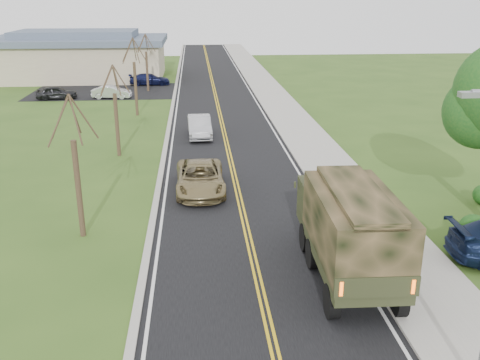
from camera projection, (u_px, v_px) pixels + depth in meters
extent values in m
cube|color=black|center=(217.00, 101.00, 51.57)|extent=(8.00, 120.00, 0.01)
cube|color=#9E998E|center=(259.00, 99.00, 51.89)|extent=(0.30, 120.00, 0.12)
cube|color=#9E998E|center=(277.00, 99.00, 52.03)|extent=(3.20, 120.00, 0.10)
cube|color=#9E998E|center=(173.00, 101.00, 51.22)|extent=(0.30, 120.00, 0.10)
cube|color=gray|center=(471.00, 95.00, 11.22)|extent=(0.50, 0.22, 0.12)
cylinder|color=#38281C|center=(78.00, 189.00, 22.10)|extent=(0.24, 0.24, 4.20)
cylinder|color=#38281C|center=(84.00, 117.00, 21.26)|extent=(1.01, 0.33, 1.90)
cylinder|color=#38281C|center=(75.00, 116.00, 21.71)|extent=(0.13, 1.29, 1.74)
cylinder|color=#38281C|center=(60.00, 117.00, 21.23)|extent=(0.98, 0.43, 1.90)
cylinder|color=#38281C|center=(58.00, 122.00, 20.64)|extent=(0.79, 1.05, 1.77)
cylinder|color=#38281C|center=(76.00, 120.00, 20.73)|extent=(0.58, 0.90, 1.90)
cylinder|color=#38281C|center=(117.00, 125.00, 33.43)|extent=(0.24, 0.24, 3.96)
cylinder|color=#38281C|center=(121.00, 79.00, 32.64)|extent=(0.96, 0.32, 1.79)
cylinder|color=#38281C|center=(115.00, 79.00, 33.06)|extent=(0.12, 1.22, 1.65)
cylinder|color=#38281C|center=(107.00, 79.00, 32.61)|extent=(0.93, 0.41, 1.79)
cylinder|color=#38281C|center=(106.00, 82.00, 32.06)|extent=(0.75, 0.99, 1.67)
cylinder|color=#38281C|center=(117.00, 80.00, 32.14)|extent=(0.55, 0.85, 1.80)
cylinder|color=#38281C|center=(136.00, 89.00, 44.64)|extent=(0.24, 0.24, 4.44)
cylinder|color=#38281C|center=(140.00, 50.00, 43.75)|extent=(1.07, 0.35, 2.00)
cylinder|color=#38281C|center=(135.00, 50.00, 44.22)|extent=(0.13, 1.36, 1.84)
cylinder|color=#38281C|center=(127.00, 50.00, 43.72)|extent=(1.03, 0.46, 2.00)
cylinder|color=#38281C|center=(127.00, 52.00, 43.10)|extent=(0.83, 1.10, 1.87)
cylinder|color=#38281C|center=(136.00, 50.00, 43.19)|extent=(0.61, 0.95, 2.01)
cylinder|color=#38281C|center=(147.00, 72.00, 55.98)|extent=(0.24, 0.24, 4.08)
cylinder|color=#38281C|center=(150.00, 43.00, 55.17)|extent=(0.99, 0.33, 1.84)
cylinder|color=#38281C|center=(146.00, 43.00, 55.61)|extent=(0.13, 1.25, 1.69)
cylinder|color=#38281C|center=(141.00, 43.00, 55.14)|extent=(0.95, 0.42, 1.85)
cylinder|color=#38281C|center=(142.00, 44.00, 54.57)|extent=(0.77, 1.02, 1.72)
cylinder|color=#38281C|center=(148.00, 43.00, 54.66)|extent=(0.57, 0.88, 1.85)
cube|color=tan|center=(79.00, 61.00, 64.65)|extent=(20.00, 12.00, 4.20)
cube|color=#475466|center=(77.00, 40.00, 63.86)|extent=(21.00, 13.00, 0.70)
cube|color=#475466|center=(76.00, 34.00, 63.63)|extent=(14.00, 8.00, 0.90)
cube|color=black|center=(120.00, 91.00, 56.41)|extent=(18.00, 10.00, 0.02)
cylinder|color=black|center=(332.00, 301.00, 16.88)|extent=(0.39, 1.14, 1.13)
cylinder|color=black|center=(399.00, 299.00, 17.00)|extent=(0.39, 1.14, 1.13)
cylinder|color=black|center=(313.00, 254.00, 19.97)|extent=(0.39, 1.14, 1.13)
cylinder|color=black|center=(369.00, 252.00, 20.09)|extent=(0.39, 1.14, 1.13)
cylinder|color=black|center=(306.00, 237.00, 21.32)|extent=(0.39, 1.14, 1.13)
cylinder|color=black|center=(359.00, 236.00, 21.44)|extent=(0.39, 1.14, 1.13)
cube|color=#2D321B|center=(346.00, 248.00, 19.28)|extent=(2.65, 7.24, 0.36)
cube|color=#2D321B|center=(331.00, 199.00, 21.46)|extent=(2.51, 2.01, 1.43)
cube|color=black|center=(327.00, 187.00, 22.26)|extent=(2.26, 0.14, 0.72)
cube|color=#2D321B|center=(353.00, 253.00, 18.38)|extent=(2.71, 5.50, 0.15)
cube|color=black|center=(355.00, 224.00, 18.02)|extent=(2.71, 5.50, 2.05)
cube|color=black|center=(357.00, 194.00, 17.67)|extent=(1.78, 5.47, 0.26)
cube|color=#2D321B|center=(377.00, 287.00, 15.73)|extent=(2.56, 0.19, 0.67)
cube|color=#FF590C|center=(341.00, 289.00, 15.62)|extent=(0.10, 0.04, 0.46)
cube|color=#FF590C|center=(413.00, 287.00, 15.73)|extent=(0.10, 0.04, 0.46)
imported|color=olive|center=(200.00, 178.00, 27.67)|extent=(2.51, 5.35, 1.48)
imported|color=#B5B5BA|center=(199.00, 126.00, 38.33)|extent=(1.77, 4.61, 1.50)
imported|color=black|center=(57.00, 93.00, 52.00)|extent=(3.98, 1.99, 1.30)
imported|color=silver|center=(112.00, 92.00, 52.43)|extent=(3.90, 1.63, 1.25)
imported|color=#0E1235|center=(150.00, 79.00, 60.20)|extent=(4.53, 1.87, 1.31)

